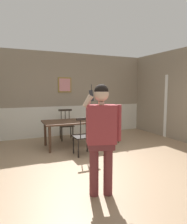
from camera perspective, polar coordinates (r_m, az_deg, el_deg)
ground_plane at (r=4.62m, az=3.85°, el=-14.24°), size 7.01×7.01×0.00m
room_back_partition at (r=7.30m, az=-7.92°, el=4.40°), size 6.14×0.17×2.87m
dining_table at (r=5.85m, az=-5.56°, el=-3.26°), size 1.72×1.01×0.73m
chair_near_window at (r=5.08m, az=-2.78°, el=-6.67°), size 0.48×0.48×0.96m
chair_by_doorway at (r=6.34m, az=5.21°, el=-4.23°), size 0.43×0.43×0.99m
chair_at_table_head at (r=6.70m, az=-7.60°, el=-3.54°), size 0.49×0.49×0.97m
person_figure at (r=3.09m, az=2.27°, el=-5.60°), size 0.58×0.35×1.70m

